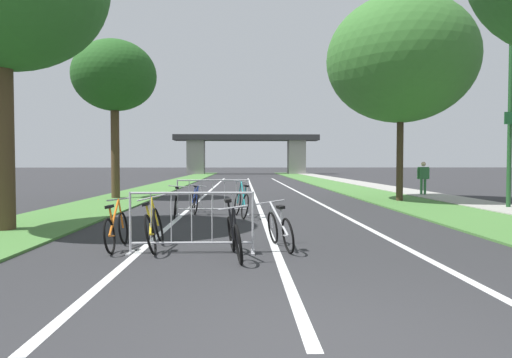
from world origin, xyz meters
TOP-DOWN VIEW (x-y plane):
  - ground_plane at (0.00, 0.00)m, footprint 300.00×300.00m
  - grass_verge_left at (-5.69, 29.22)m, footprint 2.77×71.43m
  - grass_verge_right at (5.69, 29.22)m, footprint 2.77×71.43m
  - sidewalk_path_right at (8.04, 29.22)m, footprint 1.92×71.43m
  - lane_stripe_center at (0.00, 20.66)m, footprint 0.14×41.32m
  - lane_stripe_right_lane at (2.37, 20.66)m, footprint 0.14×41.32m
  - lane_stripe_left_lane at (-2.37, 20.66)m, footprint 0.14×41.32m
  - overpass_bridge at (0.00, 59.03)m, footprint 19.94×3.41m
  - tree_left_maple_mid at (-6.00, 15.86)m, footprint 3.52×3.52m
  - tree_right_oak_near at (5.64, 14.05)m, footprint 5.79×5.79m
  - lamppost_with_sign at (8.25, 11.08)m, footprint 0.56×0.32m
  - crowd_barrier_nearest at (-1.45, 4.09)m, footprint 2.14×0.46m
  - crowd_barrier_second at (-1.45, 9.72)m, footprint 2.15×0.49m
  - bicycle_teal_0 at (-0.61, 9.20)m, footprint 0.51×1.67m
  - bicycle_black_1 at (-0.72, 3.71)m, footprint 0.45×1.62m
  - bicycle_white_2 at (-2.48, 9.31)m, footprint 0.54×1.64m
  - bicycle_silver_3 at (0.08, 4.48)m, footprint 0.64×1.60m
  - bicycle_yellow_4 at (-2.16, 4.49)m, footprint 0.57×1.77m
  - bicycle_blue_5 at (-2.05, 10.25)m, footprint 0.65×1.60m
  - bicycle_orange_6 at (-2.84, 4.53)m, footprint 0.44×1.57m
  - pedestrian_pushing_bike at (7.84, 17.12)m, footprint 0.58×0.28m

SIDE VIEW (x-z plane):
  - ground_plane at x=0.00m, z-range 0.00..0.00m
  - lane_stripe_center at x=0.00m, z-range 0.00..0.01m
  - lane_stripe_right_lane at x=2.37m, z-range 0.00..0.01m
  - lane_stripe_left_lane at x=-2.37m, z-range 0.00..0.01m
  - grass_verge_left at x=-5.69m, z-range 0.00..0.05m
  - grass_verge_right at x=5.69m, z-range 0.00..0.05m
  - sidewalk_path_right at x=8.04m, z-range 0.00..0.08m
  - bicycle_silver_3 at x=0.08m, z-range -0.07..0.77m
  - bicycle_orange_6 at x=-2.84m, z-range -0.10..0.80m
  - bicycle_black_1 at x=-0.72m, z-range -0.12..0.82m
  - bicycle_white_2 at x=-2.48m, z-range -0.08..0.81m
  - bicycle_blue_5 at x=-2.05m, z-range -0.09..0.82m
  - bicycle_yellow_4 at x=-2.16m, z-range -0.10..0.86m
  - bicycle_teal_0 at x=-0.61m, z-range -0.13..0.91m
  - crowd_barrier_nearest at x=-1.45m, z-range -0.01..1.04m
  - crowd_barrier_second at x=-1.45m, z-range -0.01..1.04m
  - pedestrian_pushing_bike at x=7.84m, z-range 0.17..1.77m
  - lamppost_with_sign at x=8.25m, z-range 0.51..6.26m
  - overpass_bridge at x=0.00m, z-range 0.97..6.39m
  - tree_left_maple_mid at x=-6.00m, z-range 1.83..8.58m
  - tree_right_oak_near at x=5.64m, z-range 1.56..9.61m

